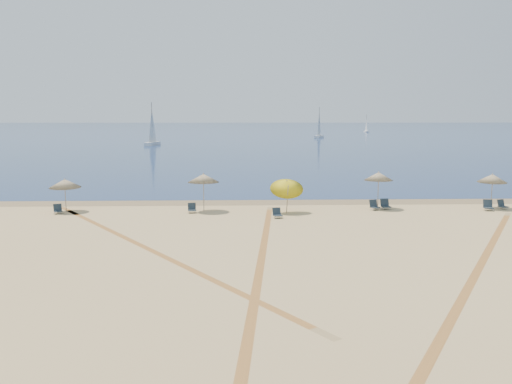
% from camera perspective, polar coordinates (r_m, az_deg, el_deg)
% --- Properties ---
extents(ground, '(160.00, 160.00, 0.00)m').
position_cam_1_polar(ground, '(18.11, 2.27, -12.80)').
color(ground, tan).
rests_on(ground, ground).
extents(ocean, '(500.00, 500.00, 0.00)m').
position_cam_1_polar(ocean, '(241.99, -1.71, 6.32)').
color(ocean, '#0C2151').
rests_on(ocean, ground).
extents(wet_sand, '(500.00, 500.00, 0.00)m').
position_cam_1_polar(wet_sand, '(41.42, -0.19, -1.02)').
color(wet_sand, olive).
rests_on(wet_sand, ground).
extents(umbrella_1, '(2.08, 2.10, 2.22)m').
position_cam_1_polar(umbrella_1, '(39.26, -18.71, 0.83)').
color(umbrella_1, gray).
rests_on(umbrella_1, ground).
extents(umbrella_2, '(2.09, 2.09, 2.54)m').
position_cam_1_polar(umbrella_2, '(37.50, -5.32, 1.40)').
color(umbrella_2, gray).
rests_on(umbrella_2, ground).
extents(umbrella_3, '(2.16, 2.16, 2.60)m').
position_cam_1_polar(umbrella_3, '(36.70, 3.13, 0.68)').
color(umbrella_3, gray).
rests_on(umbrella_3, ground).
extents(umbrella_4, '(1.95, 1.95, 2.55)m').
position_cam_1_polar(umbrella_4, '(39.31, 12.26, 1.56)').
color(umbrella_4, gray).
rests_on(umbrella_4, ground).
extents(umbrella_5, '(1.97, 1.98, 2.41)m').
position_cam_1_polar(umbrella_5, '(41.72, 22.73, 1.29)').
color(umbrella_5, gray).
rests_on(umbrella_5, ground).
extents(chair_2, '(0.71, 0.75, 0.62)m').
position_cam_1_polar(chair_2, '(38.80, -19.36, -1.67)').
color(chair_2, '#1A242C').
rests_on(chair_2, ground).
extents(chair_3, '(0.60, 0.68, 0.63)m').
position_cam_1_polar(chair_3, '(37.21, -6.47, -1.66)').
color(chair_3, '#1A242C').
rests_on(chair_3, ground).
extents(chair_4, '(0.65, 0.71, 0.63)m').
position_cam_1_polar(chair_4, '(35.14, 2.15, -2.18)').
color(chair_4, '#1A242C').
rests_on(chair_4, ground).
extents(chair_5, '(0.72, 0.78, 0.67)m').
position_cam_1_polar(chair_5, '(38.89, 11.85, -1.34)').
color(chair_5, '#1A242C').
rests_on(chair_5, ground).
extents(chair_6, '(0.64, 0.73, 0.70)m').
position_cam_1_polar(chair_6, '(39.35, 12.91, -1.25)').
color(chair_6, '#1A242C').
rests_on(chair_6, ground).
extents(chair_7, '(0.72, 0.80, 0.71)m').
position_cam_1_polar(chair_7, '(40.92, 22.37, -1.29)').
color(chair_7, '#1A242C').
rests_on(chair_7, ground).
extents(chair_8, '(0.69, 0.75, 0.63)m').
position_cam_1_polar(chair_8, '(41.90, 23.58, -1.20)').
color(chair_8, '#1A242C').
rests_on(chair_8, ground).
extents(sailboat_0, '(2.67, 6.13, 8.87)m').
position_cam_1_polar(sailboat_0, '(120.38, -10.43, 5.94)').
color(sailboat_0, white).
rests_on(sailboat_0, ocean).
extents(sailboat_1, '(1.16, 4.33, 6.43)m').
position_cam_1_polar(sailboat_1, '(208.59, 11.06, 6.47)').
color(sailboat_1, white).
rests_on(sailboat_1, ocean).
extents(sailboat_2, '(3.39, 5.74, 8.35)m').
position_cam_1_polar(sailboat_2, '(157.43, 6.38, 6.38)').
color(sailboat_2, white).
rests_on(sailboat_2, ocean).
extents(tire_tracks, '(54.33, 43.79, 0.00)m').
position_cam_1_polar(tire_tracks, '(25.84, 2.98, -6.47)').
color(tire_tracks, tan).
rests_on(tire_tracks, ground).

